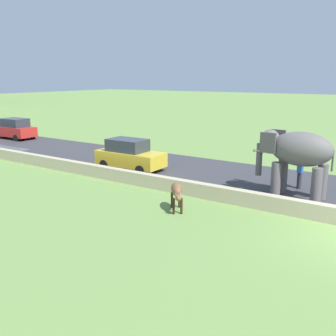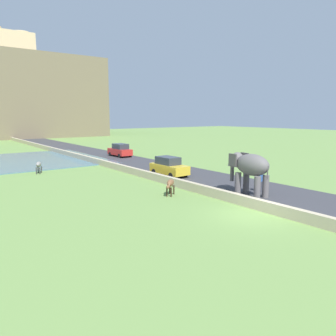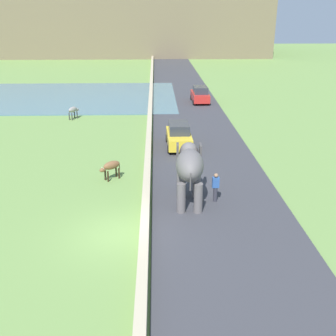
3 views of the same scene
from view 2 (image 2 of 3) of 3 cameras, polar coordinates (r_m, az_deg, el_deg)
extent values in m
plane|color=#6B8E47|center=(19.22, 14.43, -8.02)|extent=(220.00, 220.00, 0.00)
cube|color=#38383D|center=(37.36, -4.86, 0.62)|extent=(7.00, 120.00, 0.06)
cube|color=tan|center=(33.73, -8.57, 0.13)|extent=(0.40, 110.00, 0.65)
cylinder|color=#D6BC89|center=(99.29, -24.20, 19.01)|extent=(4.32, 4.32, 6.64)
ellipsoid|color=#605B5B|center=(23.09, 14.54, 0.55)|extent=(1.52, 2.76, 1.50)
cylinder|color=#605B5B|center=(23.62, 12.13, -2.72)|extent=(0.44, 0.44, 1.60)
cylinder|color=#605B5B|center=(24.22, 13.51, -2.47)|extent=(0.44, 0.44, 1.60)
cylinder|color=#605B5B|center=(22.47, 15.35, -3.45)|extent=(0.44, 0.44, 1.60)
cylinder|color=#605B5B|center=(23.10, 16.72, -3.17)|extent=(0.44, 0.44, 1.60)
ellipsoid|color=#605B5B|center=(24.01, 12.03, 1.42)|extent=(1.04, 0.94, 1.10)
cube|color=#484444|center=(23.49, 11.25, 1.36)|extent=(0.15, 0.70, 0.90)
cube|color=#484444|center=(24.35, 13.25, 1.57)|extent=(0.15, 0.70, 0.90)
cylinder|color=#605B5B|center=(24.47, 11.17, -0.51)|extent=(0.28, 0.28, 1.50)
cone|color=silver|center=(24.20, 10.95, 0.46)|extent=(0.15, 0.56, 0.17)
cone|color=silver|center=(24.51, 11.68, 0.55)|extent=(0.15, 0.56, 0.17)
cylinder|color=#484444|center=(22.30, 17.04, -0.77)|extent=(0.08, 0.08, 0.90)
cylinder|color=#33333D|center=(24.70, 15.84, -3.23)|extent=(0.22, 0.22, 0.85)
cube|color=#2D569E|center=(24.56, 15.91, -1.62)|extent=(0.36, 0.22, 0.56)
sphere|color=#997051|center=(24.49, 15.95, -0.73)|extent=(0.22, 0.22, 0.22)
cube|color=gold|center=(30.14, 0.22, -0.13)|extent=(1.77, 4.03, 0.80)
cube|color=#2D333D|center=(30.18, -0.01, 1.32)|extent=(1.48, 2.23, 0.70)
cylinder|color=black|center=(29.72, 2.99, -1.06)|extent=(0.19, 0.60, 0.60)
cylinder|color=black|center=(28.71, 0.54, -1.41)|extent=(0.19, 0.60, 0.60)
cylinder|color=black|center=(31.71, -0.06, -0.40)|extent=(0.19, 0.60, 0.60)
cylinder|color=black|center=(30.77, -2.45, -0.70)|extent=(0.19, 0.60, 0.60)
cube|color=red|center=(44.77, -8.43, 2.85)|extent=(1.77, 4.03, 0.80)
cube|color=#2D333D|center=(44.52, -8.33, 3.78)|extent=(1.48, 2.22, 0.70)
cylinder|color=black|center=(45.58, -10.11, 2.41)|extent=(0.19, 0.60, 0.60)
cylinder|color=black|center=(46.33, -8.33, 2.56)|extent=(0.19, 0.60, 0.60)
cylinder|color=black|center=(43.30, -8.51, 2.10)|extent=(0.19, 0.60, 0.60)
cylinder|color=black|center=(44.10, -6.68, 2.26)|extent=(0.19, 0.60, 0.60)
ellipsoid|color=brown|center=(22.90, 0.43, -2.62)|extent=(1.14, 1.03, 0.50)
cylinder|color=#302014|center=(22.63, 0.56, -4.26)|extent=(0.10, 0.10, 0.65)
cylinder|color=#302014|center=(22.71, -0.20, -4.21)|extent=(0.10, 0.10, 0.65)
cylinder|color=#302014|center=(23.36, 1.03, -3.84)|extent=(0.10, 0.10, 0.65)
cylinder|color=#302014|center=(23.43, 0.30, -3.79)|extent=(0.10, 0.10, 0.65)
ellipsoid|color=brown|center=(22.34, 0.01, -3.32)|extent=(0.46, 0.44, 0.26)
cone|color=beige|center=(22.28, 0.24, -2.91)|extent=(0.04, 0.04, 0.12)
cone|color=beige|center=(22.33, -0.21, -2.88)|extent=(0.04, 0.04, 0.12)
cylinder|color=#302014|center=(23.46, 0.76, -2.84)|extent=(0.04, 0.04, 0.45)
ellipsoid|color=gray|center=(33.87, -21.72, 0.59)|extent=(0.89, 1.18, 0.50)
cylinder|color=#373533|center=(34.36, -21.79, -0.27)|extent=(0.10, 0.10, 0.65)
cylinder|color=#373533|center=(34.30, -21.28, -0.26)|extent=(0.10, 0.10, 0.65)
cylinder|color=#373533|center=(33.62, -22.05, -0.48)|extent=(0.10, 0.10, 0.65)
cylinder|color=#373533|center=(33.55, -21.54, -0.47)|extent=(0.10, 0.10, 0.65)
ellipsoid|color=gray|center=(34.51, -21.49, 0.50)|extent=(0.39, 0.47, 0.26)
cone|color=beige|center=(34.50, -21.66, 0.77)|extent=(0.04, 0.04, 0.12)
cone|color=beige|center=(34.46, -21.36, 0.78)|extent=(0.04, 0.04, 0.12)
cylinder|color=#373533|center=(33.38, -21.89, 0.11)|extent=(0.04, 0.04, 0.45)
camera|label=1|loc=(10.10, -30.35, 6.19)|focal=40.92mm
camera|label=3|loc=(17.28, 71.98, 16.06)|focal=43.54mm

